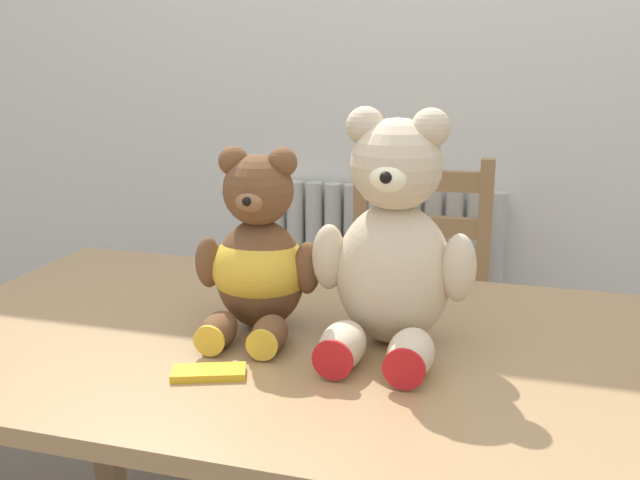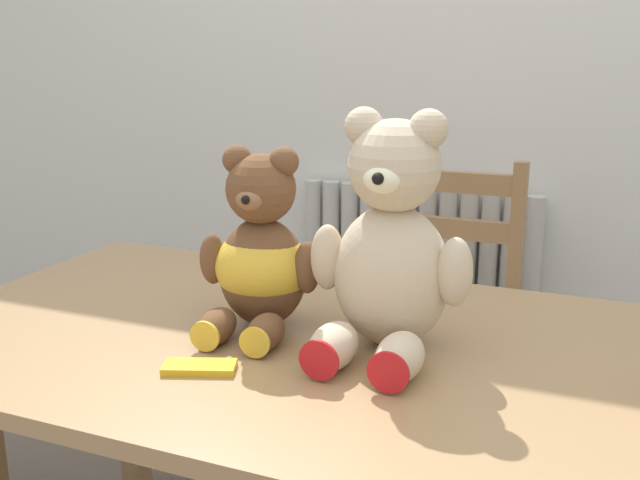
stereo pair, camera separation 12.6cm
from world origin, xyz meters
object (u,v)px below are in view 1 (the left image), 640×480
(wooden_chair_behind, at_px, (410,324))
(teddy_bear_left, at_px, (259,258))
(teddy_bear_right, at_px, (393,247))
(chocolate_bar, at_px, (209,372))

(wooden_chair_behind, bearing_deg, teddy_bear_left, 77.89)
(teddy_bear_right, xyz_separation_m, chocolate_bar, (-0.25, -0.21, -0.17))
(teddy_bear_right, height_order, chocolate_bar, teddy_bear_right)
(teddy_bear_right, relative_size, chocolate_bar, 3.53)
(wooden_chair_behind, relative_size, chocolate_bar, 8.05)
(chocolate_bar, bearing_deg, teddy_bear_right, 39.72)
(teddy_bear_left, bearing_deg, wooden_chair_behind, -107.09)
(wooden_chair_behind, bearing_deg, chocolate_bar, 80.23)
(wooden_chair_behind, height_order, teddy_bear_left, teddy_bear_left)
(teddy_bear_left, xyz_separation_m, teddy_bear_right, (0.25, -0.01, 0.04))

